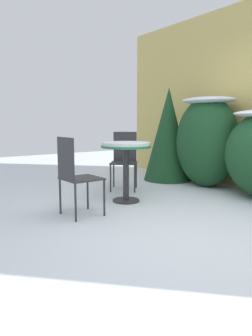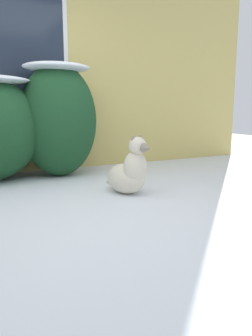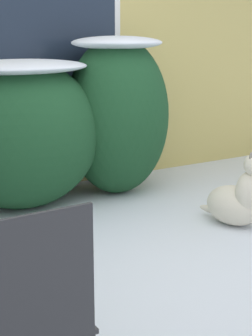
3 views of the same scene
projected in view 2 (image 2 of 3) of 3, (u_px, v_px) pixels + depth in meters
name	position (u px, v px, depth m)	size (l,w,h in m)	color
ground_plane	(51.00, 220.00, 2.59)	(16.00, 16.00, 0.00)	silver
house_wall	(6.00, 60.00, 4.26)	(8.00, 0.10, 2.96)	tan
shrub_right	(58.00, 118.00, 4.17)	(0.98, 0.83, 1.43)	#194223
dog	(129.00, 173.00, 3.35)	(0.44, 0.65, 0.61)	beige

